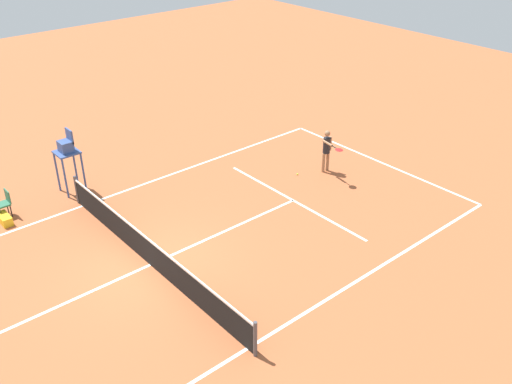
{
  "coord_description": "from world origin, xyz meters",
  "views": [
    {
      "loc": [
        -12.63,
        6.62,
        10.32
      ],
      "look_at": [
        0.25,
        -4.39,
        0.8
      ],
      "focal_mm": 40.1,
      "sensor_mm": 36.0,
      "label": 1
    }
  ],
  "objects": [
    {
      "name": "ground_plane",
      "position": [
        0.0,
        0.0,
        0.0
      ],
      "size": [
        60.0,
        60.0,
        0.0
      ],
      "primitive_type": "plane",
      "color": "#AD5933"
    },
    {
      "name": "court_lines",
      "position": [
        0.0,
        0.0,
        0.0
      ],
      "size": [
        9.21,
        21.68,
        0.01
      ],
      "color": "white",
      "rests_on": "ground"
    },
    {
      "name": "tennis_net",
      "position": [
        0.0,
        0.0,
        0.5
      ],
      "size": [
        9.81,
        0.1,
        1.07
      ],
      "color": "#4C4C51",
      "rests_on": "ground"
    },
    {
      "name": "player_serving",
      "position": [
        0.8,
        -8.47,
        1.03
      ],
      "size": [
        1.26,
        0.74,
        1.73
      ],
      "rotation": [
        0.0,
        0.0,
        1.4
      ],
      "color": "#9E704C",
      "rests_on": "ground"
    },
    {
      "name": "tennis_ball",
      "position": [
        1.32,
        -7.43,
        0.03
      ],
      "size": [
        0.07,
        0.07,
        0.07
      ],
      "primitive_type": "sphere",
      "color": "#CCE033",
      "rests_on": "ground"
    },
    {
      "name": "umpire_chair",
      "position": [
        5.8,
        -0.26,
        1.61
      ],
      "size": [
        0.8,
        0.8,
        2.41
      ],
      "color": "#38518C",
      "rests_on": "ground"
    },
    {
      "name": "courtside_chair_near",
      "position": [
        5.63,
        2.25,
        0.53
      ],
      "size": [
        0.44,
        0.46,
        0.95
      ],
      "color": "#262626",
      "rests_on": "ground"
    },
    {
      "name": "equipment_bag",
      "position": [
        5.22,
        2.47,
        0.15
      ],
      "size": [
        0.76,
        0.32,
        0.3
      ],
      "primitive_type": "cube",
      "color": "yellow",
      "rests_on": "ground"
    }
  ]
}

